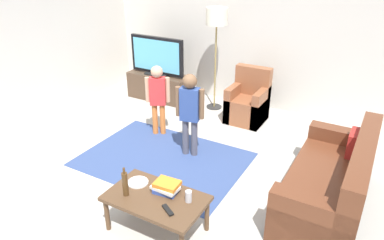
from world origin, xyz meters
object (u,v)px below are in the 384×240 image
(couch, at_px, (335,184))
(tv_remote, at_px, (168,210))
(bottle, at_px, (125,184))
(plate, at_px, (138,182))
(tv, at_px, (157,56))
(book_stack, at_px, (166,187))
(child_near_tv, at_px, (158,94))
(armchair, at_px, (248,104))
(coffee_table, at_px, (156,201))
(child_center, at_px, (190,108))
(tv_stand, at_px, (159,87))
(soda_can, at_px, (189,196))
(floor_lamp, at_px, (217,22))

(couch, relative_size, tv_remote, 10.59)
(bottle, bearing_deg, plate, 95.12)
(tv, height_order, couch, tv)
(book_stack, relative_size, plate, 1.27)
(tv, distance_m, couch, 3.95)
(bottle, xyz_separation_m, tv_remote, (0.50, 0.00, -0.13))
(child_near_tv, relative_size, plate, 5.04)
(couch, distance_m, armchair, 2.37)
(child_near_tv, xyz_separation_m, coffee_table, (1.20, -1.80, -0.30))
(child_near_tv, relative_size, child_center, 0.93)
(tv, xyz_separation_m, book_stack, (2.07, -2.86, -0.37))
(tv_stand, distance_m, couch, 3.92)
(couch, relative_size, child_near_tv, 1.62)
(tv_stand, bearing_deg, couch, -25.77)
(coffee_table, bearing_deg, tv_stand, 123.96)
(coffee_table, relative_size, soda_can, 8.33)
(armchair, height_order, soda_can, armchair)
(armchair, xyz_separation_m, soda_can, (0.50, -2.86, 0.18))
(tv_stand, bearing_deg, coffee_table, -56.04)
(floor_lamp, xyz_separation_m, plate, (0.61, -3.05, -1.12))
(couch, bearing_deg, child_near_tv, 169.48)
(tv, xyz_separation_m, floor_lamp, (1.12, 0.17, 0.70))
(child_near_tv, bearing_deg, soda_can, -48.15)
(tv, relative_size, tv_remote, 6.47)
(tv_stand, bearing_deg, book_stack, -54.30)
(soda_can, bearing_deg, armchair, 99.91)
(child_center, bearing_deg, bottle, -83.45)
(armchair, relative_size, floor_lamp, 0.51)
(armchair, relative_size, child_center, 0.75)
(soda_can, bearing_deg, couch, 45.40)
(book_stack, bearing_deg, plate, -176.26)
(armchair, xyz_separation_m, book_stack, (0.23, -2.84, 0.18))
(couch, xyz_separation_m, plate, (-1.80, -1.20, 0.14))
(couch, xyz_separation_m, child_near_tv, (-2.71, 0.50, 0.38))
(plate, bearing_deg, book_stack, 3.74)
(couch, xyz_separation_m, tv_remote, (-1.28, -1.42, 0.14))
(armchair, distance_m, book_stack, 2.85)
(floor_lamp, bearing_deg, soda_can, -68.12)
(book_stack, distance_m, bottle, 0.41)
(armchair, height_order, child_near_tv, child_near_tv)
(tv_stand, relative_size, child_center, 1.00)
(armchair, relative_size, plate, 4.09)
(tv, relative_size, floor_lamp, 0.62)
(floor_lamp, xyz_separation_m, coffee_table, (0.91, -3.15, -1.17))
(tv_remote, height_order, plate, plate)
(couch, height_order, plate, couch)
(couch, height_order, tv_remote, couch)
(bottle, distance_m, tv_remote, 0.52)
(plate, bearing_deg, child_center, 96.78)
(child_center, bearing_deg, tv, 136.26)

